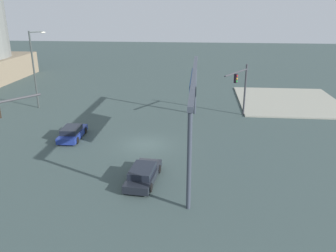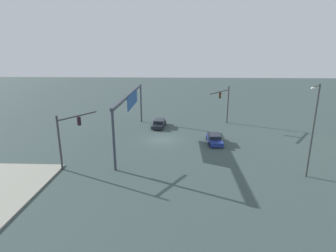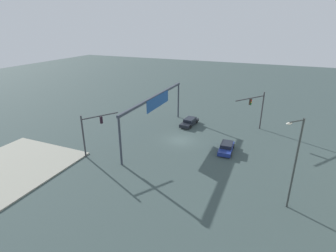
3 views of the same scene
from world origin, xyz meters
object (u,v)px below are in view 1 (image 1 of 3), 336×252
traffic_signal_opposite_side (241,84)px  streetlamp_curved_arm (35,65)px  sedan_car_approaching (72,133)px  sedan_car_waiting_far (143,174)px

traffic_signal_opposite_side → streetlamp_curved_arm: 24.47m
sedan_car_approaching → sedan_car_waiting_far: same height
sedan_car_approaching → streetlamp_curved_arm: bearing=35.9°
sedan_car_approaching → sedan_car_waiting_far: 11.23m
streetlamp_curved_arm → sedan_car_approaching: streetlamp_curved_arm is taller
sedan_car_approaching → sedan_car_waiting_far: size_ratio=0.92×
traffic_signal_opposite_side → streetlamp_curved_arm: streetlamp_curved_arm is taller
sedan_car_waiting_far → streetlamp_curved_arm: bearing=47.4°
traffic_signal_opposite_side → streetlamp_curved_arm: bearing=-62.4°
sedan_car_approaching → sedan_car_waiting_far: (-7.74, -8.13, 0.00)m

